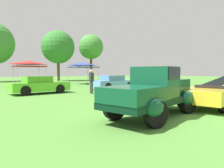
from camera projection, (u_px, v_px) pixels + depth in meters
name	position (u px, v px, depth m)	size (l,w,h in m)	color
ground_plane	(156.00, 116.00, 7.00)	(120.00, 120.00, 0.00)	#4C8433
feature_pickup_truck	(154.00, 91.00, 6.85)	(4.49, 2.67, 1.70)	black
neighbor_convertible	(214.00, 93.00, 9.00)	(4.75, 2.69, 1.40)	yellow
show_car_lime	(39.00, 85.00, 14.07)	(4.03, 2.00, 1.22)	#60C62D
show_car_skyblue	(113.00, 83.00, 17.33)	(3.90, 1.86, 1.22)	#669EDB
show_car_orange	(157.00, 81.00, 21.42)	(3.84, 1.75, 1.22)	orange
spectator_by_row	(91.00, 81.00, 14.10)	(0.29, 0.43, 1.69)	#383838
canopy_tent_center_field	(29.00, 63.00, 21.29)	(3.03, 3.03, 2.71)	#B7B7BC
canopy_tent_right_field	(83.00, 65.00, 25.13)	(3.11, 3.11, 2.71)	#B7B7BC
treeline_center	(58.00, 47.00, 33.64)	(5.49, 5.49, 8.39)	brown
treeline_mid_right	(91.00, 47.00, 36.38)	(4.44, 4.44, 8.26)	brown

